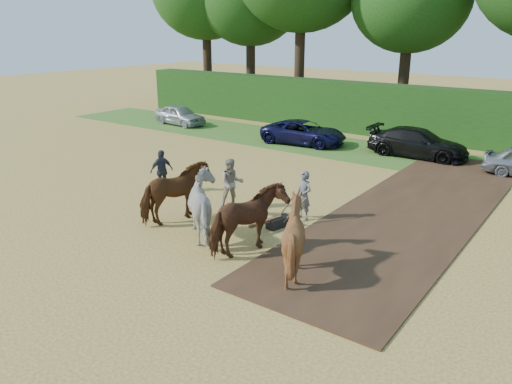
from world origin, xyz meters
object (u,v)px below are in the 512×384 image
object	(u,v)px
plough_team	(230,213)
parked_cars	(382,141)
spectator_far	(162,171)
spectator_near	(232,184)

from	to	relation	value
plough_team	parked_cars	size ratio (longest dim) A/B	0.23
spectator_far	parked_cars	world-z (taller)	spectator_far
plough_team	spectator_near	bearing A→B (deg)	127.94
spectator_near	plough_team	size ratio (longest dim) A/B	0.26
spectator_near	parked_cars	bearing A→B (deg)	34.71
spectator_near	spectator_far	distance (m)	3.41
spectator_far	parked_cars	distance (m)	11.72
parked_cars	spectator_far	bearing A→B (deg)	-113.26
spectator_near	spectator_far	size ratio (longest dim) A/B	1.08
spectator_far	parked_cars	xyz separation A→B (m)	(4.63, 10.77, -0.16)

